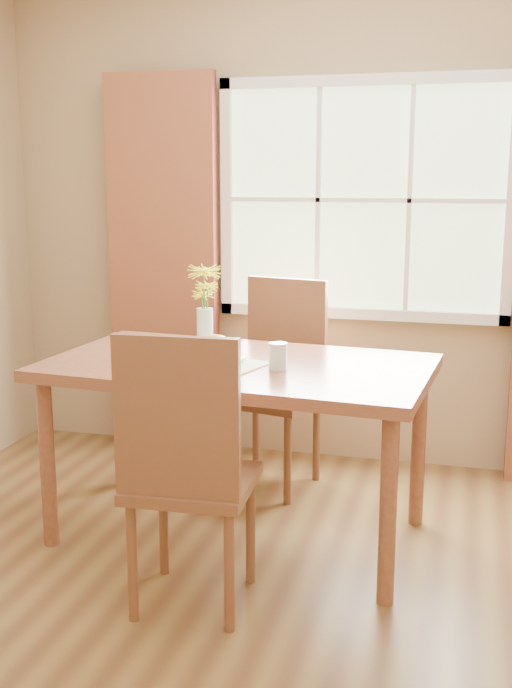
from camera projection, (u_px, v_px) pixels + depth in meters
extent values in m
cube|color=brown|center=(285.00, 632.00, 2.96)|extent=(4.20, 3.80, 0.02)
cube|color=#A18660|center=(364.00, 227.00, 4.48)|extent=(4.20, 0.02, 2.70)
cube|color=beige|center=(364.00, 200.00, 4.42)|extent=(1.50, 0.02, 1.20)
cube|color=white|center=(366.00, 80.00, 4.26)|extent=(1.62, 0.04, 0.06)
cube|color=white|center=(360.00, 314.00, 4.52)|extent=(1.62, 0.04, 0.06)
cube|color=white|center=(227.00, 199.00, 4.59)|extent=(0.06, 0.04, 1.32)
cube|color=white|center=(512.00, 201.00, 4.19)|extent=(0.06, 0.04, 1.32)
cube|color=white|center=(363.00, 200.00, 4.40)|extent=(1.50, 0.03, 0.02)
cube|color=maroon|center=(163.00, 268.00, 4.70)|extent=(0.65, 0.08, 2.20)
cube|color=brown|center=(238.00, 368.00, 3.58)|extent=(1.75, 1.08, 0.05)
cylinder|color=brown|center=(48.00, 464.00, 3.56)|extent=(0.07, 0.07, 0.77)
cylinder|color=brown|center=(388.00, 511.00, 3.06)|extent=(0.07, 0.07, 0.77)
cylinder|color=brown|center=(132.00, 415.00, 4.28)|extent=(0.07, 0.07, 0.77)
cylinder|color=brown|center=(418.00, 447.00, 3.78)|extent=(0.07, 0.07, 0.77)
cube|color=brown|center=(193.00, 483.00, 3.06)|extent=(0.48, 0.48, 0.04)
cube|color=brown|center=(175.00, 419.00, 2.80)|extent=(0.46, 0.06, 0.59)
cylinder|color=brown|center=(132.00, 562.00, 2.98)|extent=(0.04, 0.04, 0.47)
cylinder|color=brown|center=(229.00, 572.00, 2.90)|extent=(0.04, 0.04, 0.47)
cylinder|color=brown|center=(163.00, 521.00, 3.33)|extent=(0.04, 0.04, 0.47)
cylinder|color=brown|center=(251.00, 529.00, 3.26)|extent=(0.04, 0.04, 0.47)
cube|color=brown|center=(271.00, 397.00, 4.23)|extent=(0.54, 0.54, 0.04)
cube|color=brown|center=(288.00, 332.00, 4.34)|extent=(0.45, 0.13, 0.59)
cylinder|color=brown|center=(224.00, 449.00, 4.20)|extent=(0.04, 0.04, 0.47)
cylinder|color=brown|center=(288.00, 460.00, 4.04)|extent=(0.04, 0.04, 0.47)
cylinder|color=brown|center=(256.00, 429.00, 4.52)|extent=(0.04, 0.04, 0.47)
cylinder|color=brown|center=(316.00, 439.00, 4.36)|extent=(0.04, 0.04, 0.47)
cube|color=beige|center=(209.00, 364.00, 3.53)|extent=(0.52, 0.44, 0.01)
cube|color=#A6CA32|center=(212.00, 363.00, 3.50)|extent=(0.24, 0.24, 0.01)
ellipsoid|color=gold|center=(213.00, 356.00, 3.52)|extent=(0.18, 0.14, 0.04)
ellipsoid|color=#4C8C2D|center=(221.00, 355.00, 3.48)|extent=(0.09, 0.06, 0.01)
cylinder|color=red|center=(211.00, 349.00, 3.51)|extent=(0.08, 0.08, 0.01)
cylinder|color=red|center=(218.00, 347.00, 3.51)|extent=(0.08, 0.08, 0.01)
ellipsoid|color=gold|center=(213.00, 341.00, 3.50)|extent=(0.18, 0.14, 0.05)
cylinder|color=silver|center=(278.00, 356.00, 3.43)|extent=(0.08, 0.08, 0.12)
cylinder|color=silver|center=(278.00, 358.00, 3.43)|extent=(0.07, 0.07, 0.10)
cylinder|color=silver|center=(205.00, 329.00, 3.82)|extent=(0.08, 0.08, 0.20)
cylinder|color=silver|center=(205.00, 339.00, 3.83)|extent=(0.07, 0.07, 0.10)
cylinder|color=#3D7028|center=(205.00, 311.00, 3.81)|extent=(0.01, 0.01, 0.37)
cylinder|color=#3D7028|center=(207.00, 318.00, 3.80)|extent=(0.01, 0.01, 0.30)
cylinder|color=#3D7028|center=(204.00, 322.00, 3.83)|extent=(0.01, 0.01, 0.26)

